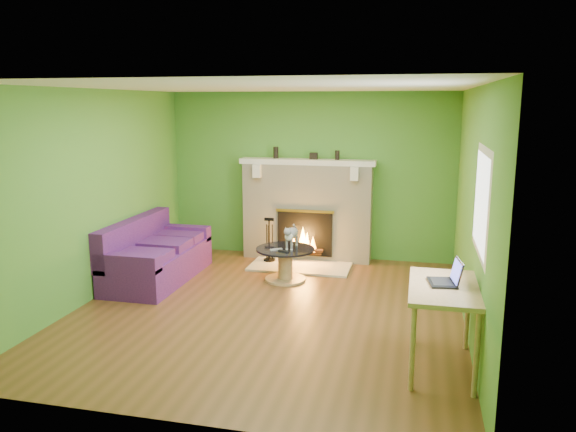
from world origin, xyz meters
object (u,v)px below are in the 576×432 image
sofa (155,256)px  coffee_table (285,262)px  desk (444,296)px  cat (292,236)px

sofa → coffee_table: 1.82m
desk → cat: bearing=130.4°
sofa → coffee_table: (1.79, 0.37, -0.06)m
coffee_table → desk: bearing=-47.9°
cat → coffee_table: bearing=-145.4°
sofa → cat: size_ratio=3.55×
cat → desk: bearing=-47.0°
coffee_table → cat: size_ratio=1.52×
desk → cat: (-1.94, 2.29, -0.08)m
desk → coffee_table: bearing=132.1°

